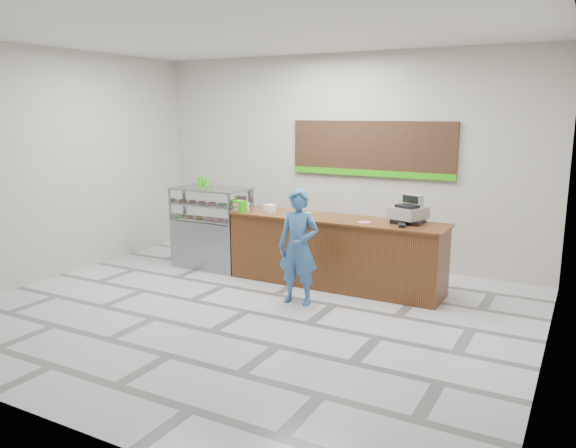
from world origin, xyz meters
The scene contains 16 objects.
floor centered at (0.00, 0.00, 0.00)m, with size 7.00×7.00×0.00m, color silver.
back_wall centered at (0.00, 3.00, 1.75)m, with size 7.00×7.00×0.00m, color #BBB7AC.
ceiling centered at (0.00, 0.00, 3.50)m, with size 7.00×7.00×0.00m, color silver.
sales_counter centered at (0.55, 1.55, 0.52)m, with size 3.26×0.76×1.03m.
display_case centered at (-1.67, 1.55, 0.68)m, with size 1.22×0.72×1.33m.
menu_board centered at (0.55, 2.96, 1.93)m, with size 2.80×0.06×0.90m.
cash_register centered at (1.59, 1.71, 1.17)m, with size 0.53×0.54×0.38m.
card_terminal centered at (1.60, 1.38, 1.05)m, with size 0.09×0.18×0.04m, color black.
serving_tray centered at (-0.03, 1.57, 1.04)m, with size 0.41×0.35×0.02m.
napkin_box centered at (-0.52, 1.49, 1.09)m, with size 0.14×0.14×0.12m, color white.
straw_cup centered at (-0.95, 1.50, 1.09)m, with size 0.08×0.08×0.12m, color silver.
promo_box centered at (-0.95, 1.31, 1.12)m, with size 0.19×0.13×0.17m, color #2CBC0C.
donut_decal centered at (1.04, 1.44, 1.03)m, with size 0.18×0.18×0.00m, color pink.
green_cup_left centered at (-1.99, 1.70, 1.41)m, with size 0.10×0.10×0.15m, color #2CBC0C.
green_cup_right centered at (-1.85, 1.69, 1.40)m, with size 0.08×0.08×0.13m, color #2CBC0C.
customer centered at (0.43, 0.62, 0.78)m, with size 0.57×0.37×1.56m, color #37659E.
Camera 1 is at (3.78, -5.82, 2.56)m, focal length 35.00 mm.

